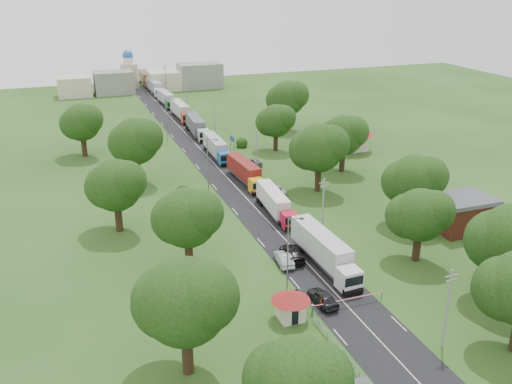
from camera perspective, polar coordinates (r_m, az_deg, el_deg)
name	(u,v)px	position (r m, az deg, el deg)	size (l,w,h in m)	color
ground	(269,223)	(87.76, 1.34, -3.10)	(260.00, 260.00, 0.00)	#244717
road	(230,181)	(105.27, -2.59, 1.11)	(8.00, 200.00, 0.04)	black
boom_barrier	(338,302)	(66.78, 8.15, -10.84)	(9.22, 0.35, 1.18)	slate
guard_booth	(291,302)	(63.88, 3.49, -10.91)	(4.40, 4.40, 3.45)	beige
guard_rail	(352,369)	(58.68, 9.53, -17.07)	(0.10, 17.00, 1.70)	slate
info_sign	(232,141)	(119.44, -2.40, 5.07)	(0.12, 3.10, 4.10)	slate
pole_0	(447,307)	(61.21, 18.59, -10.89)	(1.60, 0.24, 9.00)	gray
pole_1	(323,206)	(82.12, 6.72, -1.45)	(1.60, 0.24, 9.00)	gray
pole_2	(256,152)	(106.34, 0.03, 4.00)	(1.60, 0.24, 9.00)	gray
pole_3	(215,118)	(132.06, -4.15, 7.36)	(1.60, 0.24, 9.00)	gray
pole_4	(186,95)	(158.56, -6.99, 9.58)	(1.60, 0.24, 9.00)	gray
pole_5	(166,78)	(185.49, -9.04, 11.16)	(1.60, 0.24, 9.00)	gray
lamp_0	(289,252)	(66.85, 3.32, -6.02)	(2.03, 0.22, 10.00)	slate
lamp_1	(209,164)	(97.51, -4.76, 2.85)	(2.03, 0.22, 10.00)	slate
lamp_2	(167,118)	(130.38, -8.91, 7.37)	(2.03, 0.22, 10.00)	slate
tree_2	(420,215)	(77.07, 16.05, -2.18)	(8.00, 8.00, 10.10)	#382616
tree_3	(414,180)	(87.71, 15.56, 1.17)	(8.80, 8.80, 11.07)	#382616
tree_4	(319,148)	(98.71, 6.30, 4.43)	(9.60, 9.60, 12.05)	#382616
tree_5	(343,135)	(109.71, 8.71, 5.68)	(8.80, 8.80, 11.07)	#382616
tree_6	(276,121)	(121.82, 1.97, 7.15)	(8.00, 8.00, 10.10)	#382616
tree_7	(287,98)	(138.44, 3.15, 9.37)	(9.60, 9.60, 12.05)	#382616
tree_8	(297,379)	(46.50, 4.10, -18.18)	(8.00, 8.00, 10.10)	#382616
tree_9	(184,301)	(53.61, -7.18, -10.75)	(9.60, 9.60, 12.05)	#382616
tree_10	(187,217)	(72.19, -6.93, -2.53)	(8.80, 8.80, 11.07)	#382616
tree_11	(115,185)	(85.01, -13.88, 0.70)	(8.80, 8.80, 11.07)	#382616
tree_12	(135,141)	(104.41, -11.98, 5.02)	(9.60, 9.60, 12.05)	#382616
tree_13	(81,122)	(123.18, -17.07, 6.69)	(8.80, 8.80, 11.07)	#382616
house_brick	(462,213)	(89.82, 19.92, -2.01)	(8.60, 6.60, 5.20)	maroon
house_cream	(349,134)	(124.40, 9.31, 5.77)	(10.08, 10.08, 5.80)	beige
distant_town	(148,80)	(189.72, -10.77, 10.90)	(52.00, 8.00, 8.00)	gray
church	(129,72)	(196.55, -12.59, 11.68)	(5.00, 5.00, 12.30)	beige
truck_0	(324,250)	(74.84, 6.83, -5.81)	(3.09, 15.65, 4.33)	silver
truck_1	(275,203)	(90.01, 1.91, -1.09)	(3.02, 13.57, 3.75)	red
truck_2	(245,172)	(103.81, -1.08, 2.04)	(3.03, 14.05, 3.88)	gold
truck_3	(216,147)	(118.83, -4.00, 4.47)	(2.58, 13.88, 3.85)	#1C6AAD
truck_4	(196,126)	(135.74, -5.98, 6.60)	(3.29, 15.03, 4.15)	silver
truck_5	(181,110)	(152.02, -7.54, 8.08)	(2.73, 14.66, 4.06)	#B33C1B
truck_6	(166,99)	(168.21, -8.97, 9.21)	(3.07, 13.65, 3.77)	#286D2B
truck_7	(155,87)	(185.02, -10.08, 10.28)	(3.06, 14.99, 4.15)	silver
truck_8	(145,78)	(201.27, -10.99, 11.10)	(2.76, 15.40, 4.27)	brown
car_lane_front	(323,298)	(67.48, 6.70, -10.45)	(1.96, 4.87, 1.66)	black
car_lane_mid	(284,259)	(75.55, 2.81, -6.70)	(1.65, 4.73, 1.56)	#ADB1B6
car_lane_rear	(292,253)	(76.94, 3.64, -6.12)	(2.33, 5.73, 1.66)	black
car_verge_near	(276,189)	(98.97, 1.97, 0.27)	(2.63, 5.69, 1.58)	#B6B6B6
car_verge_far	(255,162)	(113.42, -0.14, 3.00)	(1.67, 4.16, 1.42)	slate
pedestrian_near	(321,303)	(66.45, 6.54, -10.98)	(0.61, 0.40, 1.68)	gray
pedestrian_booth	(296,296)	(67.64, 4.05, -10.30)	(0.77, 0.60, 1.59)	gray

